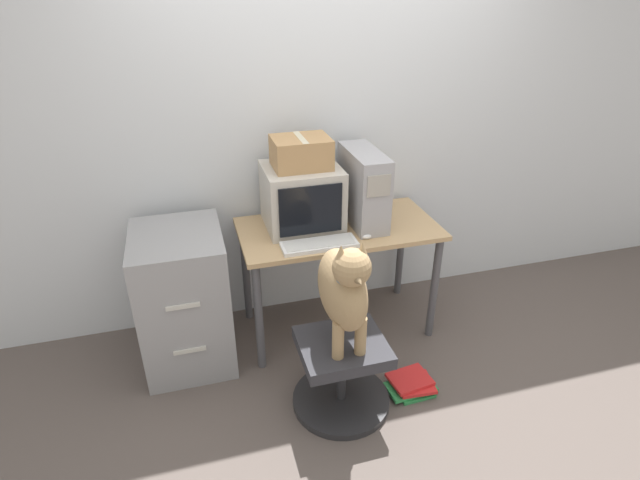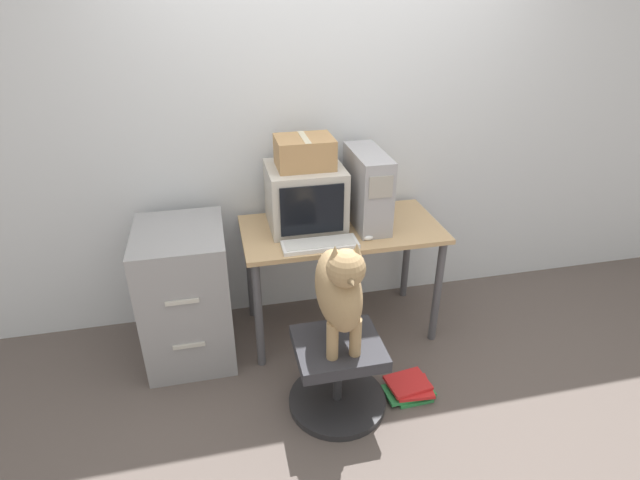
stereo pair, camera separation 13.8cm
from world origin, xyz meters
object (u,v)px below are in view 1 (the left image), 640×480
at_px(keyboard, 319,244).
at_px(filing_cabinet, 184,299).
at_px(pc_tower, 363,187).
at_px(office_chair, 342,373).
at_px(book_stack_floor, 412,385).
at_px(cardboard_box, 301,152).
at_px(dog, 344,287).
at_px(crt_monitor, 302,197).

distance_m(keyboard, filing_cabinet, 0.88).
distance_m(pc_tower, keyboard, 0.49).
bearing_deg(office_chair, book_stack_floor, -3.14).
bearing_deg(office_chair, cardboard_box, 91.45).
distance_m(keyboard, book_stack_floor, 0.98).
distance_m(dog, cardboard_box, 0.90).
distance_m(pc_tower, cardboard_box, 0.45).
bearing_deg(dog, book_stack_floor, -3.56).
relative_size(pc_tower, dog, 0.77).
height_order(office_chair, filing_cabinet, filing_cabinet).
bearing_deg(keyboard, office_chair, -90.64).
distance_m(office_chair, book_stack_floor, 0.46).
bearing_deg(pc_tower, crt_monitor, 172.56).
distance_m(keyboard, cardboard_box, 0.55).
relative_size(office_chair, filing_cabinet, 0.63).
bearing_deg(filing_cabinet, crt_monitor, 9.27).
relative_size(cardboard_box, book_stack_floor, 1.15).
height_order(pc_tower, office_chair, pc_tower).
bearing_deg(keyboard, filing_cabinet, 167.58).
bearing_deg(office_chair, pc_tower, 63.55).
bearing_deg(cardboard_box, office_chair, -88.55).
bearing_deg(office_chair, dog, 90.00).
height_order(pc_tower, cardboard_box, cardboard_box).
relative_size(crt_monitor, filing_cabinet, 0.53).
height_order(pc_tower, book_stack_floor, pc_tower).
xyz_separation_m(pc_tower, keyboard, (-0.35, -0.25, -0.22)).
relative_size(pc_tower, filing_cabinet, 0.57).
bearing_deg(dog, keyboard, 89.35).
bearing_deg(cardboard_box, dog, -88.55).
bearing_deg(book_stack_floor, pc_tower, 95.23).
xyz_separation_m(crt_monitor, cardboard_box, (0.00, 0.00, 0.28)).
bearing_deg(book_stack_floor, dog, 176.44).
xyz_separation_m(office_chair, filing_cabinet, (-0.79, 0.64, 0.21)).
xyz_separation_m(keyboard, cardboard_box, (-0.02, 0.30, 0.46)).
height_order(filing_cabinet, cardboard_box, cardboard_box).
relative_size(crt_monitor, office_chair, 0.83).
bearing_deg(dog, crt_monitor, 91.46).
height_order(crt_monitor, filing_cabinet, crt_monitor).
height_order(crt_monitor, office_chair, crt_monitor).
relative_size(crt_monitor, cardboard_box, 1.36).
bearing_deg(pc_tower, cardboard_box, 171.98).
xyz_separation_m(office_chair, dog, (-0.00, 0.00, 0.56)).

